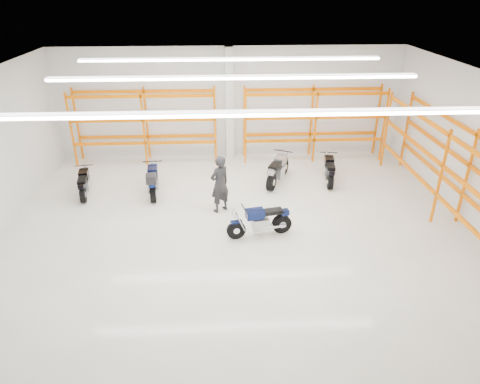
{
  "coord_description": "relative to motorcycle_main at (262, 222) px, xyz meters",
  "views": [
    {
      "loc": [
        -0.45,
        -11.21,
        6.75
      ],
      "look_at": [
        0.15,
        0.5,
        0.93
      ],
      "focal_mm": 32.0,
      "sensor_mm": 36.0,
      "label": 1
    }
  ],
  "objects": [
    {
      "name": "motorcycle_back_a",
      "position": [
        -5.92,
        2.94,
        -0.02
      ],
      "size": [
        0.62,
        1.86,
        0.92
      ],
      "color": "black",
      "rests_on": "ground"
    },
    {
      "name": "ground",
      "position": [
        -0.75,
        0.5,
        -0.45
      ],
      "size": [
        14.0,
        14.0,
        0.0
      ],
      "primitive_type": "plane",
      "color": "beige",
      "rests_on": "ground"
    },
    {
      "name": "standing_man",
      "position": [
        -1.22,
        1.55,
        0.5
      ],
      "size": [
        0.83,
        0.78,
        1.9
      ],
      "primitive_type": "imported",
      "rotation": [
        0.0,
        0.0,
        3.79
      ],
      "color": "black",
      "rests_on": "ground"
    },
    {
      "name": "pallet_racking_back_right",
      "position": [
        2.65,
        5.98,
        1.34
      ],
      "size": [
        5.67,
        0.87,
        3.0
      ],
      "color": "#FB6A01",
      "rests_on": "ground"
    },
    {
      "name": "room_shell",
      "position": [
        -0.75,
        0.52,
        2.83
      ],
      "size": [
        14.02,
        12.02,
        4.51
      ],
      "color": "silver",
      "rests_on": "ground"
    },
    {
      "name": "pallet_racking_back_left",
      "position": [
        -4.15,
        5.98,
        1.34
      ],
      "size": [
        5.67,
        0.87,
        3.0
      ],
      "color": "#FB6A01",
      "rests_on": "ground"
    },
    {
      "name": "structural_column",
      "position": [
        -0.75,
        6.32,
        1.8
      ],
      "size": [
        0.32,
        0.32,
        4.5
      ],
      "primitive_type": "cube",
      "color": "white",
      "rests_on": "ground"
    },
    {
      "name": "motorcycle_back_b",
      "position": [
        -3.53,
        2.83,
        0.07
      ],
      "size": [
        0.68,
        2.14,
        1.1
      ],
      "color": "black",
      "rests_on": "ground"
    },
    {
      "name": "motorcycle_main",
      "position": [
        0.0,
        0.0,
        0.0
      ],
      "size": [
        1.94,
        0.69,
        0.96
      ],
      "color": "black",
      "rests_on": "ground"
    },
    {
      "name": "motorcycle_back_c",
      "position": [
        0.9,
        3.57,
        0.05
      ],
      "size": [
        1.12,
        2.02,
        1.07
      ],
      "color": "black",
      "rests_on": "ground"
    },
    {
      "name": "pallet_racking_side",
      "position": [
        5.73,
        0.5,
        1.36
      ],
      "size": [
        0.87,
        9.07,
        3.0
      ],
      "color": "#FB6A01",
      "rests_on": "ground"
    },
    {
      "name": "motorcycle_back_d",
      "position": [
        2.82,
        3.58,
        0.0
      ],
      "size": [
        0.68,
        1.97,
        0.97
      ],
      "color": "black",
      "rests_on": "ground"
    }
  ]
}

